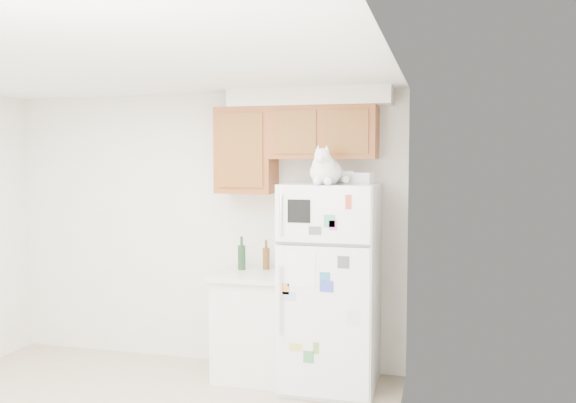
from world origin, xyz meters
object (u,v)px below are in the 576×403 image
(storage_box_back, at_px, (343,177))
(bottle_amber, at_px, (266,255))
(base_counter, at_px, (254,324))
(storage_box_front, at_px, (363,178))
(cat, at_px, (325,170))
(bottle_green, at_px, (242,253))
(refrigerator, at_px, (331,286))

(storage_box_back, distance_m, bottle_amber, 1.02)
(base_counter, height_order, storage_box_front, storage_box_front)
(cat, relative_size, bottle_green, 1.49)
(refrigerator, relative_size, base_counter, 1.85)
(refrigerator, height_order, bottle_green, refrigerator)
(storage_box_front, distance_m, bottle_amber, 1.16)
(cat, relative_size, bottle_amber, 1.67)
(bottle_green, distance_m, bottle_amber, 0.22)
(refrigerator, relative_size, storage_box_front, 11.33)
(base_counter, distance_m, storage_box_front, 1.60)
(bottle_green, bearing_deg, bottle_amber, 18.31)
(storage_box_front, bearing_deg, bottle_green, -174.99)
(base_counter, relative_size, storage_box_back, 5.11)
(refrigerator, bearing_deg, cat, -89.49)
(refrigerator, bearing_deg, storage_box_front, -3.01)
(storage_box_front, height_order, bottle_amber, storage_box_front)
(bottle_amber, bearing_deg, base_counter, -111.16)
(cat, bearing_deg, storage_box_back, 73.05)
(base_counter, bearing_deg, bottle_green, 146.54)
(refrigerator, height_order, storage_box_back, storage_box_back)
(refrigerator, height_order, base_counter, refrigerator)
(bottle_green, bearing_deg, base_counter, -33.46)
(storage_box_back, bearing_deg, refrigerator, -157.13)
(refrigerator, distance_m, base_counter, 0.79)
(refrigerator, xyz_separation_m, base_counter, (-0.69, 0.07, -0.39))
(base_counter, bearing_deg, storage_box_front, -5.24)
(storage_box_back, distance_m, storage_box_front, 0.18)
(refrigerator, distance_m, cat, 1.00)
(bottle_green, bearing_deg, cat, -26.82)
(base_counter, height_order, storage_box_back, storage_box_back)
(cat, distance_m, bottle_green, 1.20)
(storage_box_back, xyz_separation_m, storage_box_front, (0.17, -0.06, -0.01))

